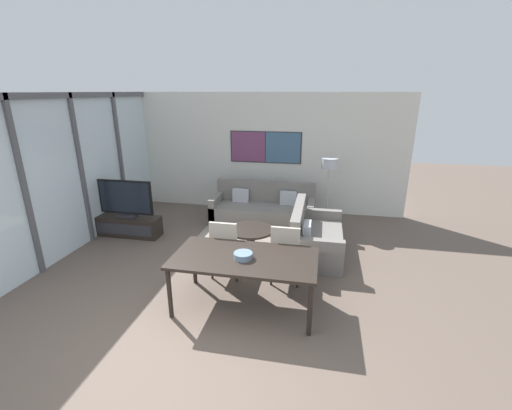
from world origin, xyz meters
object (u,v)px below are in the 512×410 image
object	(u,v)px
tv_console	(129,226)
sofa_main	(263,210)
sofa_side	(313,239)
fruit_bowl	(243,255)
coffee_table	(251,233)
floor_lamp	(329,169)
dining_chair_centre	(286,251)
dining_table	(245,261)
dining_chair_left	(226,246)
television	(125,199)

from	to	relation	value
tv_console	sofa_main	world-z (taller)	sofa_main
tv_console	sofa_side	world-z (taller)	sofa_side
sofa_main	fruit_bowl	bearing A→B (deg)	-84.64
sofa_side	coffee_table	world-z (taller)	sofa_side
tv_console	floor_lamp	distance (m)	4.31
sofa_side	dining_chair_centre	world-z (taller)	dining_chair_centre
dining_table	fruit_bowl	world-z (taller)	fruit_bowl
sofa_side	floor_lamp	world-z (taller)	floor_lamp
dining_chair_left	television	bearing A→B (deg)	153.55
floor_lamp	television	bearing A→B (deg)	-160.74
dining_table	floor_lamp	bearing A→B (deg)	71.89
dining_chair_left	tv_console	bearing A→B (deg)	153.57
television	dining_table	bearing A→B (deg)	-33.54
floor_lamp	fruit_bowl	bearing A→B (deg)	-107.95
sofa_main	fruit_bowl	distance (m)	3.28
tv_console	floor_lamp	size ratio (longest dim) A/B	0.87
coffee_table	dining_table	size ratio (longest dim) A/B	0.46
television	sofa_main	xyz separation A→B (m)	(2.56, 1.27, -0.50)
dining_chair_centre	floor_lamp	world-z (taller)	floor_lamp
fruit_bowl	floor_lamp	bearing A→B (deg)	72.05
television	sofa_side	bearing A→B (deg)	-1.49
tv_console	sofa_main	xyz separation A→B (m)	(2.56, 1.27, 0.08)
sofa_main	dining_table	distance (m)	3.22
television	tv_console	bearing A→B (deg)	-90.00
television	sofa_side	size ratio (longest dim) A/B	0.71
dining_chair_left	floor_lamp	bearing A→B (deg)	59.08
sofa_main	fruit_bowl	world-z (taller)	sofa_main
dining_chair_left	fruit_bowl	xyz separation A→B (m)	(0.46, -0.76, 0.26)
tv_console	floor_lamp	xyz separation A→B (m)	(3.95, 1.38, 1.06)
television	sofa_main	size ratio (longest dim) A/B	0.51
coffee_table	dining_chair_centre	xyz separation A→B (m)	(0.78, -1.10, 0.24)
television	floor_lamp	size ratio (longest dim) A/B	0.76
sofa_main	coffee_table	xyz separation A→B (m)	(0.00, -1.37, 0.01)
dining_chair_left	dining_chair_centre	distance (m)	0.94
sofa_side	coffee_table	bearing A→B (deg)	89.97
fruit_bowl	tv_console	bearing A→B (deg)	145.69
sofa_main	dining_chair_left	bearing A→B (deg)	-93.68
television	fruit_bowl	distance (m)	3.47
dining_chair_left	sofa_main	bearing A→B (deg)	86.32
dining_chair_left	coffee_table	bearing A→B (deg)	81.80
coffee_table	floor_lamp	xyz separation A→B (m)	(1.38, 1.47, 0.97)
dining_table	fruit_bowl	bearing A→B (deg)	-97.30
dining_table	floor_lamp	xyz separation A→B (m)	(1.07, 3.28, 0.57)
sofa_side	dining_table	distance (m)	2.03
dining_table	dining_chair_centre	size ratio (longest dim) A/B	1.98
sofa_main	dining_chair_centre	world-z (taller)	dining_chair_centre
sofa_main	dining_chair_left	xyz separation A→B (m)	(-0.16, -2.47, 0.25)
tv_console	fruit_bowl	world-z (taller)	fruit_bowl
dining_chair_left	fruit_bowl	world-z (taller)	dining_chair_left
sofa_main	dining_table	xyz separation A→B (m)	(0.31, -3.18, 0.40)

